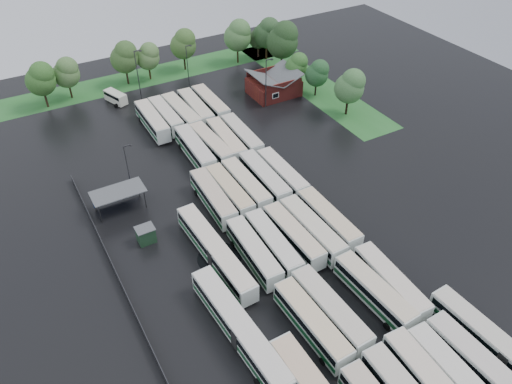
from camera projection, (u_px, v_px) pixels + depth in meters
ground at (285, 255)px, 71.37m from camera, size 160.00×160.00×0.00m
brick_building at (274, 86)px, 108.47m from camera, size 10.07×8.60×5.39m
wash_shed at (117, 193)px, 77.78m from camera, size 8.20×4.20×3.58m
utility_hut at (146, 235)px, 72.82m from camera, size 2.70×2.20×2.62m
grass_strip_north at (144, 77)px, 116.07m from camera, size 80.00×10.00×0.01m
grass_strip_east at (311, 84)px, 113.53m from camera, size 10.00×50.00×0.01m
west_fence at (116, 274)px, 67.83m from camera, size 0.10×50.00×1.20m
bus_r0c3 at (454, 377)px, 54.37m from camera, size 3.09×12.89×3.57m
bus_r0c4 at (476, 364)px, 55.56m from camera, size 3.17×13.15×3.64m
bus_r1c0 at (312, 323)px, 59.85m from camera, size 3.02×12.95×3.59m
bus_r1c1 at (330, 310)px, 61.32m from camera, size 3.15×13.26×3.67m
bus_r1c3 at (374, 292)px, 63.64m from camera, size 3.28×12.87×3.55m
bus_r1c4 at (391, 283)px, 64.87m from camera, size 3.23×12.80×3.54m
bus_r2c0 at (254, 252)px, 69.19m from camera, size 3.18×12.75×3.52m
bus_r2c1 at (273, 244)px, 70.38m from camera, size 3.16×12.81×3.54m
bus_r2c2 at (293, 236)px, 71.73m from camera, size 2.84×12.71×3.53m
bus_r2c3 at (312, 230)px, 72.62m from camera, size 3.01×13.32×3.70m
bus_r2c4 at (328, 220)px, 74.36m from camera, size 2.79×13.01×3.62m
bus_r3c0 at (213, 198)px, 78.41m from camera, size 3.28×13.03×3.60m
bus_r3c1 at (230, 192)px, 79.65m from camera, size 2.76×12.65×3.52m
bus_r3c2 at (246, 185)px, 80.96m from camera, size 2.76×12.74×3.54m
bus_r3c3 at (264, 178)px, 82.29m from camera, size 3.12×13.31×3.69m
bus_r3c4 at (282, 174)px, 83.34m from camera, size 2.78×12.75×3.54m
bus_r4c1 at (195, 150)px, 88.94m from camera, size 3.28×13.37×3.70m
bus_r4c2 at (211, 145)px, 90.21m from camera, size 3.24×12.95×3.58m
bus_r4c3 at (226, 141)px, 91.30m from camera, size 3.36×13.00×3.59m
bus_r4c4 at (242, 136)px, 92.57m from camera, size 3.07×12.84×3.55m
bus_r5c0 at (152, 121)px, 96.79m from camera, size 2.97×13.08×3.63m
bus_r5c1 at (166, 116)px, 98.39m from camera, size 2.73×12.60×3.50m
bus_r5c2 at (181, 113)px, 99.05m from camera, size 3.26×13.37×3.70m
bus_r5c3 at (196, 109)px, 100.44m from camera, size 3.24×13.29×3.68m
bus_r5c4 at (211, 104)px, 102.06m from camera, size 2.87×13.01×3.62m
artic_bus_west_b at (215, 252)px, 69.22m from camera, size 3.31×19.15×3.54m
artic_bus_west_c at (240, 329)px, 59.14m from camera, size 3.72×19.61×3.62m
artic_bus_east at (501, 351)px, 56.88m from camera, size 3.58×19.03×3.51m
minibus at (116, 97)px, 105.80m from camera, size 3.78×5.90×2.42m
tree_north_0 at (41, 79)px, 101.20m from camera, size 6.05×6.05×10.03m
tree_north_1 at (67, 72)px, 104.61m from camera, size 5.60×5.60×9.27m
tree_north_2 at (125, 57)px, 109.43m from camera, size 6.10×6.10×10.11m
tree_north_3 at (148, 56)px, 111.89m from camera, size 5.29×5.29×8.76m
tree_north_4 at (184, 44)px, 115.40m from camera, size 6.02×6.02×9.98m
tree_north_5 at (238, 35)px, 118.22m from camera, size 6.48×6.48×10.73m
tree_north_6 at (259, 37)px, 122.06m from camera, size 4.76×4.75×7.86m
tree_east_0 at (351, 86)px, 98.83m from camera, size 5.98×5.98×9.90m
tree_east_1 at (318, 73)px, 105.92m from camera, size 4.95×4.95×8.20m
tree_east_2 at (297, 65)px, 109.11m from camera, size 4.87×4.87×8.07m
tree_east_3 at (283, 40)px, 113.78m from camera, size 7.30×7.30×12.09m
tree_east_4 at (267, 33)px, 120.03m from camera, size 6.25×6.25×10.35m
lamp_post_ne at (267, 80)px, 101.08m from camera, size 1.65×0.32×10.69m
lamp_post_nw at (128, 166)px, 79.46m from camera, size 1.40×0.27×9.09m
lamp_post_back_w at (138, 72)px, 103.75m from camera, size 1.69×0.33×10.99m
lamp_post_back_e at (188, 63)px, 109.28m from camera, size 1.45×0.28×9.43m
puddle_0 at (362, 359)px, 58.29m from camera, size 4.00×4.00×0.01m
puddle_1 at (460, 350)px, 59.26m from camera, size 4.60×4.60×0.01m
puddle_2 at (219, 258)px, 70.93m from camera, size 6.38×6.38×0.01m
puddle_3 at (327, 251)px, 72.08m from camera, size 4.38×4.38×0.01m
puddle_4 at (452, 328)px, 61.63m from camera, size 3.03×3.03×0.01m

